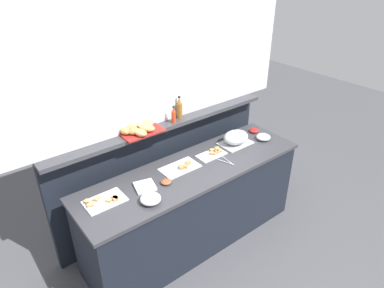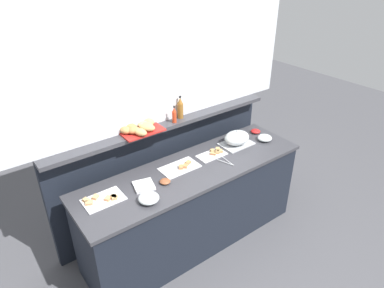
% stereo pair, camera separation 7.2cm
% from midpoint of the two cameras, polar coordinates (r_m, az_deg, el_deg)
% --- Properties ---
extents(ground_plane, '(12.00, 12.00, 0.00)m').
position_cam_midpoint_polar(ground_plane, '(4.21, -4.35, -10.72)').
color(ground_plane, '#4C4C51').
extents(buffet_counter, '(2.32, 0.67, 0.90)m').
position_cam_midpoint_polar(buffet_counter, '(3.54, 0.76, -10.15)').
color(buffet_counter, black).
rests_on(buffet_counter, ground_plane).
extents(back_ledge_unit, '(2.51, 0.22, 1.21)m').
position_cam_midpoint_polar(back_ledge_unit, '(3.77, -3.96, -4.02)').
color(back_ledge_unit, black).
rests_on(back_ledge_unit, ground_plane).
extents(upper_wall_panel, '(3.11, 0.08, 1.39)m').
position_cam_midpoint_polar(upper_wall_panel, '(3.27, -4.98, 15.07)').
color(upper_wall_panel, silver).
rests_on(upper_wall_panel, back_ledge_unit).
extents(sandwich_platter_side, '(0.37, 0.22, 0.04)m').
position_cam_midpoint_polar(sandwich_platter_side, '(3.28, -1.29, -3.85)').
color(sandwich_platter_side, silver).
rests_on(sandwich_platter_side, buffet_counter).
extents(sandwich_platter_front, '(0.33, 0.22, 0.04)m').
position_cam_midpoint_polar(sandwich_platter_front, '(2.96, -13.84, -8.87)').
color(sandwich_platter_front, white).
rests_on(sandwich_platter_front, buffet_counter).
extents(sandwich_platter_rear, '(0.30, 0.16, 0.04)m').
position_cam_midpoint_polar(sandwich_platter_rear, '(3.49, 4.14, -1.62)').
color(sandwich_platter_rear, silver).
rests_on(sandwich_platter_rear, buffet_counter).
extents(serving_cloche, '(0.34, 0.24, 0.17)m').
position_cam_midpoint_polar(serving_cloche, '(3.67, 7.97, 0.93)').
color(serving_cloche, '#B7BABF').
rests_on(serving_cloche, buffet_counter).
extents(glass_bowl_large, '(0.17, 0.17, 0.07)m').
position_cam_midpoint_polar(glass_bowl_large, '(2.87, -6.43, -8.91)').
color(glass_bowl_large, silver).
rests_on(glass_bowl_large, buffet_counter).
extents(glass_bowl_medium, '(0.15, 0.15, 0.06)m').
position_cam_midpoint_polar(glass_bowl_medium, '(3.82, 12.45, 0.95)').
color(glass_bowl_medium, silver).
rests_on(glass_bowl_medium, buffet_counter).
extents(condiment_bowl_teal, '(0.11, 0.11, 0.04)m').
position_cam_midpoint_polar(condiment_bowl_teal, '(3.97, 10.97, 2.08)').
color(condiment_bowl_teal, red).
rests_on(condiment_bowl_teal, buffet_counter).
extents(condiment_bowl_dark, '(0.10, 0.10, 0.03)m').
position_cam_midpoint_polar(condiment_bowl_dark, '(3.08, -3.80, -6.18)').
color(condiment_bowl_dark, brown).
rests_on(condiment_bowl_dark, buffet_counter).
extents(serving_tongs, '(0.08, 0.19, 0.01)m').
position_cam_midpoint_polar(serving_tongs, '(3.38, 6.38, -2.96)').
color(serving_tongs, '#B7BABF').
rests_on(serving_tongs, buffet_counter).
extents(napkin_stack, '(0.21, 0.21, 0.02)m').
position_cam_midpoint_polar(napkin_stack, '(3.05, -7.28, -6.85)').
color(napkin_stack, white).
rests_on(napkin_stack, buffet_counter).
extents(hot_sauce_bottle, '(0.04, 0.04, 0.18)m').
position_cam_midpoint_polar(hot_sauce_bottle, '(3.41, -2.34, 4.76)').
color(hot_sauce_bottle, red).
rests_on(hot_sauce_bottle, back_ledge_unit).
extents(vinegar_bottle_amber, '(0.06, 0.06, 0.24)m').
position_cam_midpoint_polar(vinegar_bottle_amber, '(3.50, -1.35, 5.91)').
color(vinegar_bottle_amber, '#8E5B23').
rests_on(vinegar_bottle_amber, back_ledge_unit).
extents(bread_basket, '(0.41, 0.32, 0.08)m').
position_cam_midpoint_polar(bread_basket, '(3.29, -7.86, 2.75)').
color(bread_basket, '#B2231E').
rests_on(bread_basket, back_ledge_unit).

